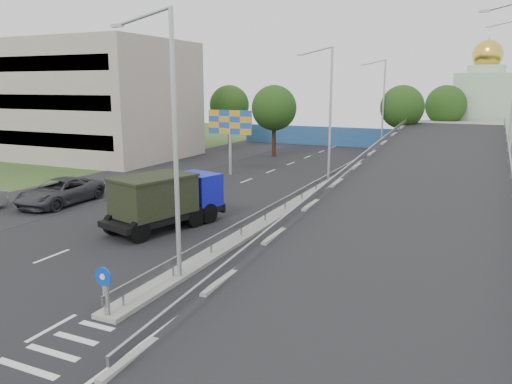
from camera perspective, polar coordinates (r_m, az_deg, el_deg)
The scene contains 20 objects.
ground at distance 16.15m, azimuth -21.93°, elevation -16.62°, with size 160.00×160.00×0.00m, color #2D4C1E.
road_surface at distance 33.34m, azimuth -0.19°, elevation -0.96°, with size 26.00×90.00×0.04m, color black.
parking_strip at distance 40.47m, azimuth -17.12°, elevation 0.82°, with size 8.00×90.00×0.05m, color black.
median at distance 35.89m, azimuth 6.86°, elevation 0.05°, with size 1.00×44.00×0.20m, color gray.
overpass_ramp at distance 34.09m, azimuth 19.01°, elevation 1.67°, with size 10.00×50.00×3.50m.
median_guardrail at distance 35.76m, azimuth 6.89°, elevation 1.07°, with size 0.09×44.00×0.71m.
sign_bollard at distance 17.09m, azimuth -16.85°, elevation -10.78°, with size 0.64×0.23×1.67m.
lamp_post_near at distance 18.82m, azimuth -9.74°, elevation 6.69°, with size 2.74×0.18×10.08m.
lamp_post_mid at distance 37.04m, azimuth 8.22°, elevation 9.30°, with size 2.74×0.18×10.08m.
lamp_post_far at distance 56.47m, azimuth 14.17°, elevation 9.97°, with size 2.74×0.18×10.08m.
beige_building at distance 58.12m, azimuth -20.00°, elevation 9.86°, with size 24.00×14.00×12.00m, color #AC9991.
blue_wall at distance 63.50m, azimuth 11.33°, elevation 6.12°, with size 30.00×0.50×2.40m, color #255287.
church at distance 69.48m, azimuth 24.52°, elevation 9.18°, with size 7.00×7.00×13.80m.
billboard at distance 42.45m, azimuth -3.00°, elevation 7.55°, with size 4.00×0.24×5.50m.
tree_left_mid at distance 53.66m, azimuth 2.08°, elevation 9.56°, with size 4.80×4.80×7.60m.
tree_median_far at distance 58.15m, azimuth 16.37°, elevation 9.28°, with size 4.80×4.80×7.60m.
tree_left_far at distance 61.60m, azimuth -3.06°, elevation 9.87°, with size 4.80×4.80×7.60m.
tree_ramp_far at distance 64.66m, azimuth 20.87°, elevation 9.22°, with size 4.80×4.80×7.60m.
dump_truck at distance 27.00m, azimuth -10.19°, elevation -0.70°, with size 4.15×7.12×2.96m.
parked_car_c at distance 34.41m, azimuth -21.49°, elevation 0.03°, with size 2.78×6.03×1.68m, color #323337.
Camera 1 is at (10.73, -9.44, 7.52)m, focal length 35.00 mm.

